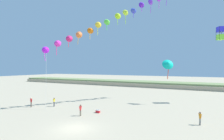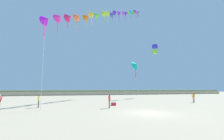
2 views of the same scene
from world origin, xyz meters
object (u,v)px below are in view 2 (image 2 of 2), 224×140
object	(u,v)px
beach_cooler	(114,104)
person_near_left	(39,100)
large_kite_low_lead	(155,49)
large_kite_mid_trail	(136,65)
person_far_left	(193,97)
person_near_right	(109,100)

from	to	relation	value
beach_cooler	person_near_left	bearing A→B (deg)	178.43
person_near_left	large_kite_low_lead	bearing A→B (deg)	31.53
large_kite_mid_trail	beach_cooler	size ratio (longest dim) A/B	6.63
large_kite_low_lead	large_kite_mid_trail	size ratio (longest dim) A/B	0.63
person_far_left	large_kite_mid_trail	size ratio (longest dim) A/B	0.40
person_near_right	large_kite_mid_trail	size ratio (longest dim) A/B	0.41
person_near_left	person_far_left	distance (m)	22.18
large_kite_low_lead	person_near_left	bearing A→B (deg)	-148.47
person_near_right	large_kite_low_lead	xyz separation A→B (m)	(17.99, 18.43, 12.01)
large_kite_low_lead	large_kite_mid_trail	xyz separation A→B (m)	(-8.46, -5.35, -5.61)
person_far_left	large_kite_low_lead	bearing A→B (deg)	77.61
person_near_right	large_kite_mid_trail	xyz separation A→B (m)	(9.53, 13.08, 6.41)
person_far_left	large_kite_mid_trail	world-z (taller)	large_kite_mid_trail
person_near_left	person_near_right	size ratio (longest dim) A/B	0.96
large_kite_low_lead	person_near_right	bearing A→B (deg)	-134.32
person_near_right	beach_cooler	bearing A→B (deg)	63.44
person_far_left	large_kite_mid_trail	xyz separation A→B (m)	(-5.08, 10.02, 6.43)
person_far_left	beach_cooler	world-z (taller)	person_far_left
person_near_right	large_kite_mid_trail	world-z (taller)	large_kite_mid_trail
person_near_left	large_kite_mid_trail	bearing A→B (deg)	31.14
person_far_left	beach_cooler	size ratio (longest dim) A/B	2.65
large_kite_low_lead	beach_cooler	bearing A→B (deg)	-136.44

